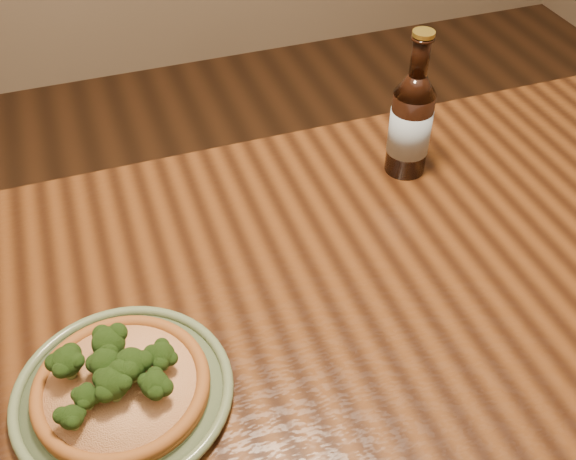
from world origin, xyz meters
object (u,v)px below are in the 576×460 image
object	(u,v)px
table	(371,343)
beer_bottle	(411,123)
plate	(123,393)
pizza	(119,383)

from	to	relation	value
table	beer_bottle	bearing A→B (deg)	56.55
table	plate	size ratio (longest dim) A/B	5.71
pizza	plate	bearing A→B (deg)	-46.64
beer_bottle	table	bearing A→B (deg)	-128.82
plate	beer_bottle	world-z (taller)	beer_bottle
pizza	table	bearing A→B (deg)	5.71
plate	beer_bottle	xyz separation A→B (m)	(0.55, 0.31, 0.09)
plate	pizza	world-z (taller)	pizza
table	plate	xyz separation A→B (m)	(-0.37, -0.04, 0.10)
plate	beer_bottle	distance (m)	0.64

